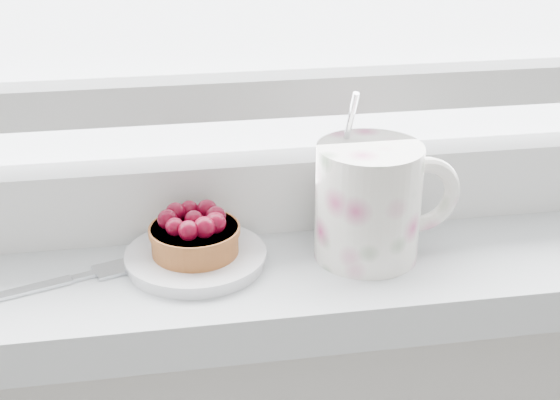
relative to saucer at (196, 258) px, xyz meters
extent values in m
cube|color=silver|center=(0.04, 0.00, -0.03)|extent=(1.60, 0.20, 0.04)
cube|color=silver|center=(0.04, 0.07, 0.03)|extent=(1.30, 0.05, 0.07)
cube|color=silver|center=(0.04, 0.07, 0.12)|extent=(1.30, 0.04, 0.04)
cylinder|color=silver|center=(0.00, 0.00, 0.00)|extent=(0.12, 0.12, 0.01)
cylinder|color=brown|center=(0.00, 0.00, 0.02)|extent=(0.08, 0.08, 0.02)
cylinder|color=brown|center=(0.00, 0.00, 0.03)|extent=(0.08, 0.08, 0.01)
sphere|color=#430714|center=(0.00, 0.00, 0.04)|extent=(0.02, 0.02, 0.02)
sphere|color=#430714|center=(0.02, 0.00, 0.04)|extent=(0.02, 0.02, 0.02)
sphere|color=#430714|center=(0.01, 0.02, 0.04)|extent=(0.02, 0.02, 0.02)
sphere|color=#430714|center=(0.00, 0.02, 0.04)|extent=(0.02, 0.02, 0.02)
sphere|color=#430714|center=(-0.01, 0.02, 0.04)|extent=(0.02, 0.02, 0.02)
sphere|color=#430714|center=(-0.02, 0.00, 0.04)|extent=(0.02, 0.02, 0.02)
sphere|color=#430714|center=(-0.02, -0.01, 0.04)|extent=(0.02, 0.02, 0.02)
sphere|color=#430714|center=(-0.01, -0.02, 0.04)|extent=(0.02, 0.02, 0.02)
sphere|color=#430714|center=(0.01, -0.02, 0.04)|extent=(0.02, 0.02, 0.02)
sphere|color=#430714|center=(0.02, -0.01, 0.04)|extent=(0.02, 0.02, 0.02)
cylinder|color=white|center=(0.15, -0.01, 0.05)|extent=(0.10, 0.10, 0.10)
cylinder|color=black|center=(0.15, -0.01, 0.09)|extent=(0.08, 0.08, 0.01)
torus|color=white|center=(0.20, -0.01, 0.05)|extent=(0.07, 0.02, 0.07)
cylinder|color=silver|center=(0.14, 0.01, 0.11)|extent=(0.01, 0.03, 0.06)
cube|color=silver|center=(-0.16, -0.03, 0.00)|extent=(0.11, 0.05, 0.00)
cube|color=silver|center=(-0.10, -0.01, 0.00)|extent=(0.02, 0.01, 0.00)
cube|color=silver|center=(-0.07, 0.00, 0.00)|extent=(0.04, 0.03, 0.00)
cube|color=silver|center=(-0.04, 0.00, 0.00)|extent=(0.03, 0.01, 0.00)
cube|color=silver|center=(-0.04, 0.01, 0.00)|extent=(0.03, 0.01, 0.00)
cube|color=silver|center=(-0.04, 0.01, 0.00)|extent=(0.03, 0.01, 0.00)
cube|color=silver|center=(-0.05, 0.02, 0.00)|extent=(0.03, 0.01, 0.00)
camera|label=1|loc=(-0.03, -0.60, 0.33)|focal=50.00mm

